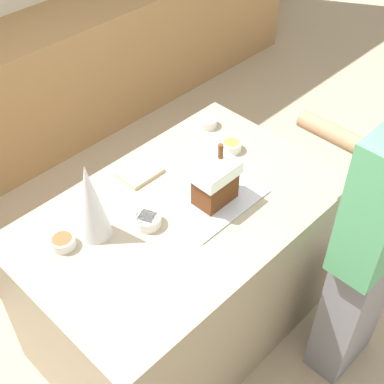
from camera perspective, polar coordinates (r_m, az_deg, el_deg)
The scene contains 11 objects.
ground_plane at distance 3.16m, azimuth -0.99°, elevation -13.83°, with size 12.00×12.00×0.00m, color tan.
kitchen_island at distance 2.78m, azimuth -1.11°, elevation -8.65°, with size 1.50×0.96×0.93m.
baking_tray at distance 2.47m, azimuth 2.42°, elevation -0.88°, with size 0.46×0.29×0.01m.
gingerbread_house at distance 2.40m, azimuth 2.51°, elevation 1.08°, with size 0.21×0.14×0.28m.
decorative_tree at distance 2.24m, azimuth -10.79°, elevation -0.96°, with size 0.15×0.15×0.39m.
candy_bowl_far_left at distance 2.36m, azimuth -4.79°, elevation -2.93°, with size 0.12×0.12×0.05m.
candy_bowl_beside_tree at distance 2.33m, azimuth -13.63°, elevation -5.17°, with size 0.11×0.11×0.05m.
candy_bowl_center_rear at distance 2.91m, azimuth 1.69°, elevation 7.49°, with size 0.10×0.10×0.05m.
candy_bowl_far_right at distance 2.75m, azimuth 4.25°, elevation 4.97°, with size 0.10×0.10×0.05m.
cookbook at distance 2.62m, azimuth -5.60°, elevation 2.12°, with size 0.20×0.15×0.02m.
person at distance 2.46m, azimuth 18.84°, elevation -5.12°, with size 0.46×0.58×1.76m.
Camera 1 is at (-1.18, -1.24, 2.66)m, focal length 50.00 mm.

